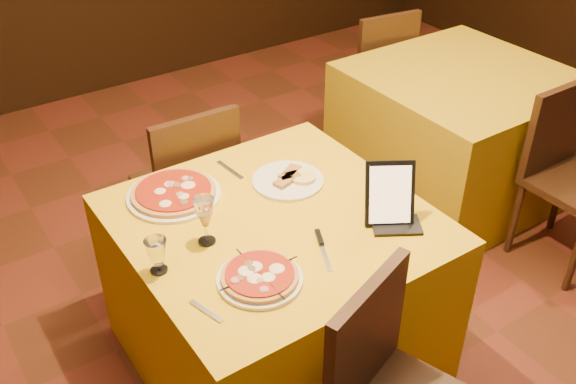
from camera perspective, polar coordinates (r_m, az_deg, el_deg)
floor at (r=2.95m, az=13.22°, el=-15.00°), size 6.00×7.00×0.01m
main_table at (r=2.66m, az=-1.15°, el=-8.81°), size 1.10×1.10×0.75m
side_table at (r=3.86m, az=14.74°, el=5.05°), size 1.10×1.10×0.75m
chair_main_far at (r=3.17m, az=-9.17°, el=0.65°), size 0.43×0.43×0.91m
chair_side_far at (r=4.32m, az=7.19°, el=10.36°), size 0.44×0.44×0.91m
pizza_near at (r=2.14m, az=-2.53°, el=-7.59°), size 0.29×0.29×0.03m
pizza_far at (r=2.56m, az=-10.12°, el=-0.15°), size 0.37×0.37×0.03m
cutlet_dish at (r=2.61m, az=-0.03°, el=1.13°), size 0.29×0.29×0.03m
wine_glass at (r=2.26m, az=-7.37°, el=-2.53°), size 0.09×0.09×0.19m
water_glass at (r=2.19m, az=-11.56°, el=-5.59°), size 0.09×0.09×0.13m
tablet at (r=2.37m, az=9.04°, el=-0.12°), size 0.21×0.18×0.23m
knife at (r=2.25m, az=3.24°, el=-5.47°), size 0.09×0.18×0.01m
fork_near at (r=2.06m, az=-7.28°, el=-10.46°), size 0.05×0.14×0.01m
fork_far at (r=2.70m, az=-5.18°, el=1.96°), size 0.04×0.18×0.01m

